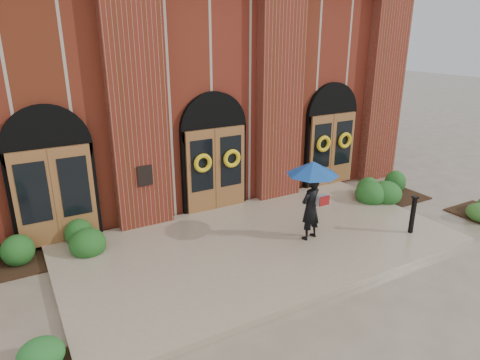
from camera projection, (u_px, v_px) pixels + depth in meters
ground at (264, 249)px, 11.04m from camera, size 90.00×90.00×0.00m
landing at (261, 244)px, 11.14m from camera, size 10.00×5.30×0.15m
church_building at (147, 79)px, 17.08m from camera, size 16.20×12.53×7.00m
man_with_umbrella at (312, 185)px, 10.81m from camera, size 1.57×1.57×2.11m
metal_post at (413, 214)px, 11.41m from camera, size 0.16×0.16×1.05m
hedge_wall_left at (33, 249)px, 10.31m from camera, size 2.76×1.10×0.71m
hedge_wall_right at (385, 191)px, 13.99m from camera, size 2.86×1.14×0.73m
hedge_front_right at (480, 206)px, 13.11m from camera, size 1.38×1.18×0.49m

